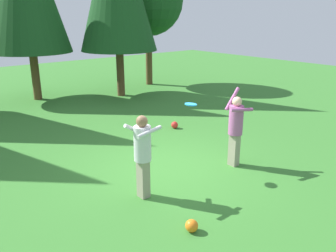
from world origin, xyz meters
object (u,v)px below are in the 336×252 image
object	(u,v)px
ball_red	(175,125)
person_thrower	(236,125)
tree_far_right	(148,1)
person_catcher	(143,150)
ball_white	(232,116)
ball_orange	(192,226)
frisbee	(191,104)

from	to	relation	value
ball_red	person_thrower	bearing A→B (deg)	-103.95
tree_far_right	person_catcher	bearing A→B (deg)	-127.54
tree_far_right	ball_white	bearing A→B (deg)	-102.20
ball_orange	ball_white	world-z (taller)	ball_orange
person_thrower	ball_white	bearing A→B (deg)	-123.16
person_catcher	ball_white	xyz separation A→B (m)	(5.68, 2.46, -0.92)
ball_white	ball_red	bearing A→B (deg)	168.77
tree_far_right	person_thrower	bearing A→B (deg)	-115.70
person_catcher	ball_red	distance (m)	4.55
frisbee	ball_red	xyz separation A→B (m)	(1.92, 2.74, -1.55)
person_catcher	person_thrower	bearing A→B (deg)	-10.58
person_thrower	ball_white	size ratio (longest dim) A/B	9.84
person_catcher	tree_far_right	size ratio (longest dim) A/B	0.29
person_thrower	tree_far_right	size ratio (longest dim) A/B	0.32
frisbee	ball_orange	world-z (taller)	frisbee
person_catcher	ball_white	bearing A→B (deg)	16.46
ball_orange	tree_far_right	world-z (taller)	tree_far_right
person_thrower	person_catcher	size ratio (longest dim) A/B	1.11
person_catcher	ball_white	world-z (taller)	person_catcher
person_thrower	ball_orange	xyz separation A→B (m)	(-2.68, -1.33, -0.92)
person_thrower	tree_far_right	world-z (taller)	tree_far_right
person_catcher	frisbee	bearing A→B (deg)	0.00
person_thrower	person_catcher	world-z (taller)	person_thrower
ball_orange	ball_white	size ratio (longest dim) A/B	1.15
person_thrower	ball_white	xyz separation A→B (m)	(3.08, 2.62, -0.93)
person_thrower	ball_orange	distance (m)	3.13
ball_red	ball_white	bearing A→B (deg)	-11.23
ball_red	person_catcher	bearing A→B (deg)	-139.06
ball_white	tree_far_right	world-z (taller)	tree_far_right
person_catcher	ball_red	xyz separation A→B (m)	(3.37, 2.92, -0.91)
ball_orange	person_thrower	bearing A→B (deg)	26.42
person_thrower	ball_red	xyz separation A→B (m)	(0.77, 3.08, -0.92)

